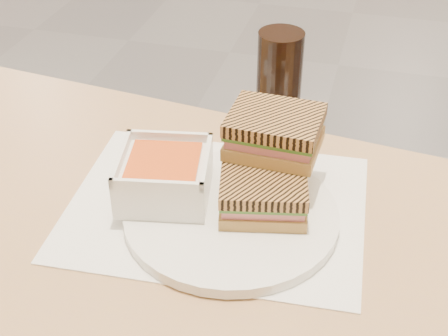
% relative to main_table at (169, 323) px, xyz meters
% --- Properties ---
extents(main_table, '(1.28, 0.84, 0.75)m').
position_rel_main_table_xyz_m(main_table, '(0.00, 0.00, 0.00)').
color(main_table, '#A17755').
rests_on(main_table, ground).
extents(tray_liner, '(0.41, 0.33, 0.00)m').
position_rel_main_table_xyz_m(tray_liner, '(0.03, 0.11, 0.12)').
color(tray_liner, white).
rests_on(tray_liner, main_table).
extents(plate, '(0.28, 0.28, 0.01)m').
position_rel_main_table_xyz_m(plate, '(0.06, 0.09, 0.12)').
color(plate, white).
rests_on(plate, tray_liner).
extents(soup_bowl, '(0.14, 0.14, 0.06)m').
position_rel_main_table_xyz_m(soup_bowl, '(-0.03, 0.10, 0.16)').
color(soup_bowl, white).
rests_on(soup_bowl, plate).
extents(panini_lower, '(0.13, 0.11, 0.05)m').
position_rel_main_table_xyz_m(panini_lower, '(0.10, 0.10, 0.16)').
color(panini_lower, '#AE8041').
rests_on(panini_lower, plate).
extents(panini_upper, '(0.12, 0.10, 0.05)m').
position_rel_main_table_xyz_m(panini_upper, '(0.10, 0.17, 0.21)').
color(panini_upper, '#AE8041').
rests_on(panini_upper, panini_lower).
extents(cola_glass, '(0.07, 0.07, 0.15)m').
position_rel_main_table_xyz_m(cola_glass, '(0.07, 0.36, 0.19)').
color(cola_glass, black).
rests_on(cola_glass, main_table).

